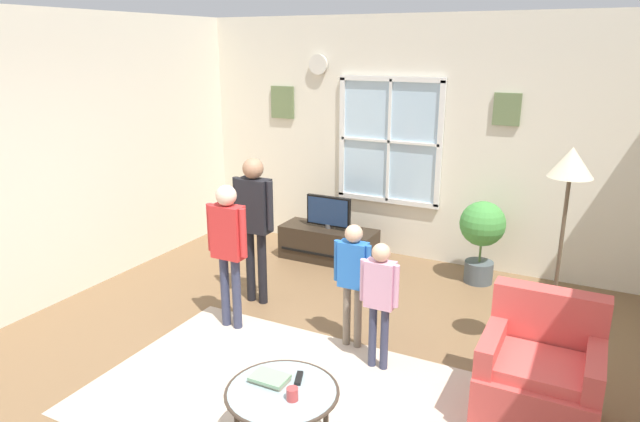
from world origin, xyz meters
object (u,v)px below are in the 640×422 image
object	(u,v)px
tv_stand	(328,244)
person_pink_shirt	(380,292)
cup	(292,394)
book_stack	(269,379)
coffee_table	(282,394)
person_black_shirt	(254,214)
person_blue_shirt	(353,272)
armchair	(539,377)
floor_lamp	(568,186)
person_red_shirt	(228,240)
television	(328,212)
potted_plant_by_window	(482,232)
remote_near_books	(299,378)

from	to	relation	value
tv_stand	person_pink_shirt	distance (m)	2.42
tv_stand	cup	xyz separation A→B (m)	(1.30, -3.13, 0.25)
book_stack	cup	distance (m)	0.25
coffee_table	cup	distance (m)	0.14
coffee_table	person_black_shirt	xyz separation A→B (m)	(-1.33, 1.73, 0.53)
tv_stand	person_pink_shirt	xyz separation A→B (m)	(1.39, -1.93, 0.46)
book_stack	person_pink_shirt	world-z (taller)	person_pink_shirt
tv_stand	person_blue_shirt	size ratio (longest dim) A/B	1.05
armchair	cup	xyz separation A→B (m)	(-1.30, -1.09, 0.13)
armchair	cup	bearing A→B (deg)	-140.22
tv_stand	cup	size ratio (longest dim) A/B	14.31
tv_stand	coffee_table	size ratio (longest dim) A/B	1.59
tv_stand	cup	bearing A→B (deg)	-67.48
book_stack	person_black_shirt	distance (m)	2.12
person_blue_shirt	floor_lamp	size ratio (longest dim) A/B	0.61
armchair	coffee_table	distance (m)	1.75
book_stack	person_red_shirt	size ratio (longest dim) A/B	0.18
person_black_shirt	cup	bearing A→B (deg)	-51.22
tv_stand	person_red_shirt	distance (m)	2.00
person_pink_shirt	person_red_shirt	xyz separation A→B (m)	(-1.44, 0.03, 0.18)
television	floor_lamp	world-z (taller)	floor_lamp
coffee_table	potted_plant_by_window	bearing A→B (deg)	80.34
television	cup	xyz separation A→B (m)	(1.30, -3.12, -0.15)
coffee_table	potted_plant_by_window	distance (m)	3.28
person_blue_shirt	person_red_shirt	distance (m)	1.15
tv_stand	floor_lamp	size ratio (longest dim) A/B	0.64
book_stack	remote_near_books	world-z (taller)	book_stack
armchair	person_blue_shirt	distance (m)	1.61
book_stack	floor_lamp	world-z (taller)	floor_lamp
coffee_table	floor_lamp	size ratio (longest dim) A/B	0.41
television	person_red_shirt	distance (m)	1.91
book_stack	person_pink_shirt	size ratio (longest dim) A/B	0.23
armchair	television	bearing A→B (deg)	141.90
book_stack	floor_lamp	xyz separation A→B (m)	(1.53, 1.68, 1.07)
book_stack	cup	bearing A→B (deg)	-24.23
cup	person_red_shirt	distance (m)	1.87
remote_near_books	person_red_shirt	distance (m)	1.69
armchair	floor_lamp	xyz separation A→B (m)	(-0.01, 0.70, 1.18)
tv_stand	person_red_shirt	bearing A→B (deg)	-91.57
cup	floor_lamp	size ratio (longest dim) A/B	0.04
television	armchair	xyz separation A→B (m)	(2.60, -2.04, -0.28)
cup	person_black_shirt	xyz separation A→B (m)	(-1.43, 1.78, 0.47)
floor_lamp	person_pink_shirt	bearing A→B (deg)	-153.95
book_stack	person_black_shirt	world-z (taller)	person_black_shirt
remote_near_books	person_black_shirt	distance (m)	2.14
remote_near_books	person_red_shirt	world-z (taller)	person_red_shirt
armchair	floor_lamp	size ratio (longest dim) A/B	0.49
television	person_black_shirt	distance (m)	1.39
tv_stand	floor_lamp	world-z (taller)	floor_lamp
tv_stand	potted_plant_by_window	bearing A→B (deg)	5.14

